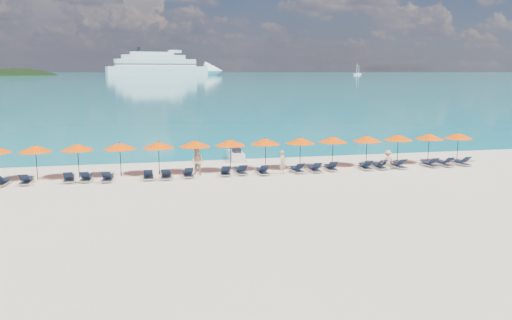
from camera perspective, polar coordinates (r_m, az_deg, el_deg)
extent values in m
plane|color=beige|center=(29.30, 1.20, -3.34)|extent=(1400.00, 1400.00, 0.00)
cube|color=#1FA9B2|center=(687.80, -11.45, 9.60)|extent=(1600.00, 1300.00, 0.01)
ellipsoid|color=black|center=(606.46, -25.60, 5.40)|extent=(162.00, 126.00, 85.50)
cube|color=white|center=(534.89, -11.16, 9.95)|extent=(104.23, 39.74, 9.33)
cone|color=white|center=(551.93, -4.83, 10.11)|extent=(24.36, 24.36, 20.52)
cube|color=white|center=(534.51, -11.39, 10.84)|extent=(83.58, 32.70, 7.46)
cube|color=white|center=(534.19, -11.62, 11.43)|extent=(65.13, 27.01, 4.66)
cube|color=white|center=(533.89, -11.83, 11.83)|extent=(44.48, 19.97, 3.26)
cube|color=black|center=(534.49, -11.39, 10.69)|extent=(84.62, 33.10, 0.84)
cube|color=black|center=(534.53, -11.40, 11.04)|extent=(82.54, 32.30, 0.84)
cylinder|color=black|center=(531.41, -13.23, 12.18)|extent=(4.10, 4.10, 5.13)
cube|color=white|center=(560.20, 11.44, 9.56)|extent=(6.85, 2.28, 1.83)
cylinder|color=white|center=(560.17, 11.47, 10.17)|extent=(0.41, 0.41, 11.41)
cube|color=white|center=(640.22, 11.66, 9.63)|extent=(6.34, 2.11, 1.69)
cylinder|color=white|center=(640.19, 11.67, 10.12)|extent=(0.38, 0.38, 10.57)
cube|color=silver|center=(38.65, -2.31, 0.52)|extent=(1.02, 2.70, 0.62)
cube|color=black|center=(38.36, -2.26, 1.12)|extent=(0.57, 1.12, 0.39)
cylinder|color=black|center=(39.21, -2.47, 1.57)|extent=(0.62, 0.07, 0.07)
imported|color=tan|center=(33.31, 3.07, -0.28)|extent=(0.69, 0.67, 1.60)
imported|color=tan|center=(33.11, -6.67, -0.22)|extent=(1.01, 0.86, 1.80)
imported|color=tan|center=(35.73, 14.80, -0.02)|extent=(0.96, 0.51, 1.43)
cylinder|color=black|center=(34.37, -23.80, -0.31)|extent=(0.05, 0.05, 2.20)
cone|color=#FF4C00|center=(34.22, -23.91, 1.20)|extent=(2.10, 2.10, 0.42)
sphere|color=black|center=(34.19, -23.93, 1.56)|extent=(0.08, 0.08, 0.08)
cylinder|color=black|center=(34.04, -19.64, -0.13)|extent=(0.05, 0.05, 2.20)
cone|color=#FF4C00|center=(33.89, -19.73, 1.40)|extent=(2.10, 2.10, 0.42)
sphere|color=black|center=(33.86, -19.76, 1.77)|extent=(0.08, 0.08, 0.08)
cylinder|color=black|center=(33.74, -15.23, 0.03)|extent=(0.05, 0.05, 2.20)
cone|color=#FF4C00|center=(33.60, -15.31, 1.57)|extent=(2.10, 2.10, 0.42)
sphere|color=black|center=(33.56, -15.32, 1.94)|extent=(0.08, 0.08, 0.08)
cylinder|color=black|center=(33.65, -11.03, 0.17)|extent=(0.05, 0.05, 2.20)
cone|color=#FF4C00|center=(33.50, -11.08, 1.72)|extent=(2.10, 2.10, 0.42)
sphere|color=black|center=(33.47, -11.10, 2.09)|extent=(0.08, 0.08, 0.08)
cylinder|color=black|center=(33.83, -6.96, 0.34)|extent=(0.05, 0.05, 2.20)
cone|color=#FF4C00|center=(33.68, -6.99, 1.88)|extent=(2.10, 2.10, 0.42)
sphere|color=black|center=(33.65, -7.00, 2.25)|extent=(0.08, 0.08, 0.08)
cylinder|color=black|center=(34.12, -2.93, 0.49)|extent=(0.05, 0.05, 2.20)
cone|color=#FF4C00|center=(33.97, -2.94, 2.02)|extent=(2.10, 2.10, 0.42)
sphere|color=black|center=(33.94, -2.95, 2.39)|extent=(0.08, 0.08, 0.08)
cylinder|color=black|center=(34.65, 1.09, 0.66)|extent=(0.05, 0.05, 2.20)
cone|color=#FF4C00|center=(34.51, 1.09, 2.16)|extent=(2.10, 2.10, 0.42)
sphere|color=black|center=(34.48, 1.09, 2.52)|extent=(0.08, 0.08, 0.08)
cylinder|color=black|center=(35.13, 5.07, 0.75)|extent=(0.05, 0.05, 2.20)
cone|color=#FF4C00|center=(34.99, 5.09, 2.24)|extent=(2.10, 2.10, 0.42)
sphere|color=black|center=(34.96, 5.10, 2.60)|extent=(0.08, 0.08, 0.08)
cylinder|color=black|center=(36.01, 8.76, 0.91)|extent=(0.05, 0.05, 2.20)
cone|color=#FF4C00|center=(35.87, 8.80, 2.36)|extent=(2.10, 2.10, 0.42)
sphere|color=black|center=(35.84, 8.81, 2.70)|extent=(0.08, 0.08, 0.08)
cylinder|color=black|center=(36.84, 12.52, 0.99)|extent=(0.05, 0.05, 2.20)
cone|color=#FF4C00|center=(36.71, 12.58, 2.41)|extent=(2.10, 2.10, 0.42)
sphere|color=black|center=(36.68, 12.59, 2.75)|extent=(0.08, 0.08, 0.08)
cylinder|color=black|center=(38.08, 15.89, 1.14)|extent=(0.05, 0.05, 2.20)
cone|color=#FF4C00|center=(37.95, 15.96, 2.51)|extent=(2.10, 2.10, 0.42)
sphere|color=black|center=(37.92, 15.97, 2.84)|extent=(0.08, 0.08, 0.08)
cylinder|color=black|center=(39.30, 19.11, 1.24)|extent=(0.05, 0.05, 2.20)
cone|color=#FF4C00|center=(39.17, 19.19, 2.57)|extent=(2.10, 2.10, 0.42)
sphere|color=black|center=(39.15, 19.21, 2.89)|extent=(0.08, 0.08, 0.08)
cylinder|color=black|center=(40.40, 22.05, 1.29)|extent=(0.05, 0.05, 2.20)
cone|color=#FF4C00|center=(40.28, 22.14, 2.58)|extent=(2.10, 2.10, 0.42)
sphere|color=black|center=(40.25, 22.16, 2.89)|extent=(0.08, 0.08, 0.08)
cube|color=silver|center=(33.90, -27.03, -2.36)|extent=(0.78, 1.75, 0.06)
cube|color=black|center=(34.09, -26.91, -2.01)|extent=(0.65, 1.15, 0.04)
cube|color=silver|center=(33.63, -24.76, -2.27)|extent=(0.63, 1.70, 0.06)
cube|color=black|center=(33.84, -24.70, -1.92)|extent=(0.56, 1.10, 0.04)
cube|color=black|center=(33.03, -25.02, -1.78)|extent=(0.55, 0.54, 0.43)
cube|color=silver|center=(33.29, -20.58, -2.10)|extent=(0.77, 1.75, 0.06)
cube|color=black|center=(33.51, -20.57, -1.74)|extent=(0.65, 1.15, 0.04)
cube|color=black|center=(32.67, -20.68, -1.60)|extent=(0.60, 0.59, 0.43)
cube|color=silver|center=(33.08, -18.82, -2.07)|extent=(0.67, 1.72, 0.06)
cube|color=black|center=(33.29, -18.77, -1.71)|extent=(0.59, 1.12, 0.04)
cube|color=black|center=(32.47, -19.00, -1.57)|extent=(0.57, 0.55, 0.43)
cube|color=silver|center=(32.68, -16.58, -2.09)|extent=(0.71, 1.73, 0.06)
cube|color=black|center=(32.89, -16.54, -1.72)|extent=(0.61, 1.13, 0.04)
cube|color=black|center=(32.07, -16.75, -1.58)|extent=(0.58, 0.57, 0.43)
cube|color=silver|center=(32.64, -12.20, -1.90)|extent=(0.63, 1.70, 0.06)
cube|color=black|center=(32.85, -12.21, -1.54)|extent=(0.55, 1.10, 0.04)
cube|color=black|center=(32.02, -12.22, -1.39)|extent=(0.55, 0.54, 0.43)
cube|color=silver|center=(32.58, -10.22, -1.85)|extent=(0.75, 1.74, 0.06)
cube|color=black|center=(32.79, -10.21, -1.49)|extent=(0.63, 1.14, 0.04)
cube|color=black|center=(31.96, -10.29, -1.34)|extent=(0.59, 0.58, 0.43)
cube|color=silver|center=(32.83, -7.79, -1.69)|extent=(0.70, 1.73, 0.06)
cube|color=black|center=(33.04, -7.85, -1.33)|extent=(0.60, 1.13, 0.04)
cube|color=black|center=(32.21, -7.69, -1.18)|extent=(0.58, 0.56, 0.43)
cube|color=silver|center=(33.14, -3.53, -1.50)|extent=(0.75, 1.74, 0.06)
cube|color=black|center=(33.36, -3.56, -1.14)|extent=(0.63, 1.14, 0.04)
cube|color=black|center=(32.52, -3.47, -0.99)|extent=(0.59, 0.58, 0.43)
cube|color=silver|center=(33.40, -1.75, -1.39)|extent=(0.72, 1.73, 0.06)
cube|color=black|center=(33.61, -1.85, -1.04)|extent=(0.62, 1.13, 0.04)
cube|color=black|center=(32.80, -1.53, -0.88)|extent=(0.58, 0.57, 0.43)
cube|color=silver|center=(33.40, 0.71, -1.39)|extent=(0.69, 1.73, 0.06)
cube|color=black|center=(33.61, 0.60, -1.03)|extent=(0.60, 1.12, 0.04)
cube|color=black|center=(32.80, 0.96, -0.87)|extent=(0.57, 0.56, 0.43)
cube|color=silver|center=(34.09, 4.69, -1.18)|extent=(0.75, 1.74, 0.06)
cube|color=black|center=(34.29, 4.54, -0.84)|extent=(0.64, 1.14, 0.04)
cube|color=black|center=(33.51, 5.04, -0.67)|extent=(0.59, 0.58, 0.43)
cube|color=silver|center=(34.43, 6.66, -1.10)|extent=(0.65, 1.71, 0.06)
cube|color=black|center=(34.63, 6.53, -0.76)|extent=(0.57, 1.11, 0.04)
cube|color=black|center=(33.84, 6.99, -0.60)|extent=(0.56, 0.55, 0.43)
cube|color=silver|center=(35.01, 8.52, -0.95)|extent=(0.71, 1.73, 0.06)
cube|color=black|center=(35.21, 8.40, -0.62)|extent=(0.61, 1.13, 0.04)
cube|color=black|center=(34.42, 8.80, -0.46)|extent=(0.58, 0.57, 0.43)
cube|color=silver|center=(35.83, 12.36, -0.82)|extent=(0.77, 1.75, 0.06)
cube|color=black|center=(36.03, 12.24, -0.50)|extent=(0.65, 1.15, 0.04)
cube|color=black|center=(35.24, 12.67, -0.34)|extent=(0.60, 0.58, 0.43)
cube|color=silver|center=(36.26, 13.90, -0.76)|extent=(0.67, 1.72, 0.06)
cube|color=black|center=(36.45, 13.75, -0.43)|extent=(0.58, 1.12, 0.04)
cube|color=black|center=(35.69, 14.28, -0.28)|extent=(0.56, 0.55, 0.43)
cube|color=silver|center=(36.88, 15.87, -0.66)|extent=(0.78, 1.75, 0.06)
cube|color=black|center=(37.06, 15.67, -0.35)|extent=(0.65, 1.15, 0.04)
cube|color=black|center=(36.36, 16.37, -0.18)|extent=(0.60, 0.59, 0.43)
cube|color=silver|center=(38.06, 19.17, -0.51)|extent=(0.77, 1.75, 0.06)
cube|color=black|center=(38.23, 18.96, -0.21)|extent=(0.65, 1.14, 0.04)
cube|color=black|center=(37.55, 19.70, -0.05)|extent=(0.60, 0.58, 0.43)
cube|color=silver|center=(38.67, 20.67, -0.44)|extent=(0.69, 1.72, 0.06)
cube|color=black|center=(38.85, 20.48, -0.14)|extent=(0.59, 1.12, 0.04)
cube|color=black|center=(38.16, 21.18, 0.02)|extent=(0.57, 0.56, 0.43)
cube|color=silver|center=(39.46, 22.38, -0.35)|extent=(0.70, 1.73, 0.06)
cube|color=black|center=(39.63, 22.18, -0.06)|extent=(0.60, 1.12, 0.04)
cube|color=black|center=(38.96, 22.90, 0.10)|extent=(0.57, 0.56, 0.43)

